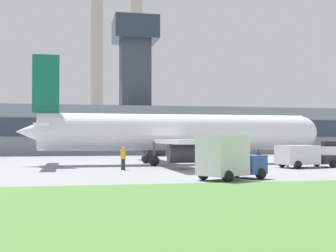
{
  "coord_description": "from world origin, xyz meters",
  "views": [
    {
      "loc": [
        -13.52,
        -42.94,
        2.53
      ],
      "look_at": [
        -4.24,
        1.4,
        3.72
      ],
      "focal_mm": 50.0,
      "sensor_mm": 36.0,
      "label": 1
    }
  ],
  "objects_px": {
    "airplane": "(172,133)",
    "fuel_truck": "(303,156)",
    "pushback_tug": "(329,154)",
    "baggage_truck": "(229,159)",
    "ground_crew_person": "(123,158)"
  },
  "relations": [
    {
      "from": "airplane",
      "to": "fuel_truck",
      "type": "height_order",
      "value": "airplane"
    },
    {
      "from": "pushback_tug",
      "to": "fuel_truck",
      "type": "distance_m",
      "value": 8.0
    },
    {
      "from": "airplane",
      "to": "pushback_tug",
      "type": "distance_m",
      "value": 15.91
    },
    {
      "from": "pushback_tug",
      "to": "baggage_truck",
      "type": "relative_size",
      "value": 0.75
    },
    {
      "from": "fuel_truck",
      "to": "ground_crew_person",
      "type": "distance_m",
      "value": 15.51
    },
    {
      "from": "pushback_tug",
      "to": "fuel_truck",
      "type": "bearing_deg",
      "value": -135.62
    },
    {
      "from": "baggage_truck",
      "to": "fuel_truck",
      "type": "relative_size",
      "value": 0.86
    },
    {
      "from": "pushback_tug",
      "to": "baggage_truck",
      "type": "bearing_deg",
      "value": -135.67
    },
    {
      "from": "airplane",
      "to": "pushback_tug",
      "type": "height_order",
      "value": "airplane"
    },
    {
      "from": "airplane",
      "to": "fuel_truck",
      "type": "distance_m",
      "value": 12.56
    },
    {
      "from": "fuel_truck",
      "to": "ground_crew_person",
      "type": "bearing_deg",
      "value": 178.89
    },
    {
      "from": "baggage_truck",
      "to": "airplane",
      "type": "bearing_deg",
      "value": 89.08
    },
    {
      "from": "airplane",
      "to": "baggage_truck",
      "type": "height_order",
      "value": "airplane"
    },
    {
      "from": "airplane",
      "to": "baggage_truck",
      "type": "relative_size",
      "value": 6.17
    },
    {
      "from": "baggage_truck",
      "to": "fuel_truck",
      "type": "distance_m",
      "value": 14.31
    }
  ]
}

